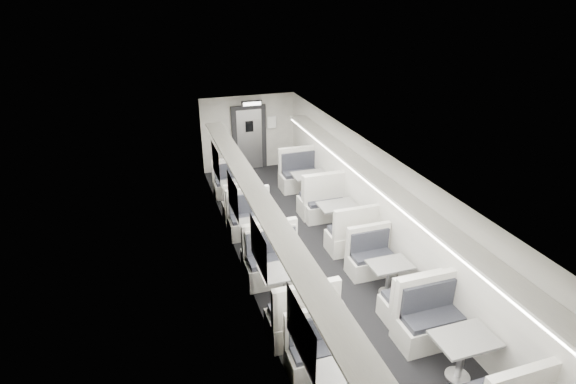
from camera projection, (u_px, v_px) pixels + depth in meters
room at (317, 217)px, 9.14m from camera, size 3.24×12.24×2.64m
booth_left_a at (236, 194)px, 12.16m from camera, size 0.96×1.95×1.04m
booth_left_b at (259, 236)px, 10.05m from camera, size 1.05×2.13×1.14m
booth_left_c at (286, 288)px, 8.29m from camera, size 1.14×2.32×1.24m
booth_right_a at (310, 187)px, 12.39m from camera, size 1.14×2.31×1.23m
booth_right_b at (337, 219)px, 10.79m from camera, size 1.08×2.19×1.17m
booth_right_c at (388, 278)px, 8.67m from camera, size 0.96×1.96×1.05m
booth_right_d at (461, 357)px, 6.76m from camera, size 1.11×2.25×1.21m
passenger at (254, 199)px, 11.08m from camera, size 0.53×0.37×1.39m
window_a at (216, 161)px, 11.59m from camera, size 0.02×1.18×0.84m
window_b at (233, 196)px, 9.69m from camera, size 0.02×1.18×0.84m
window_c at (259, 248)px, 7.79m from camera, size 0.02×1.18×0.84m
window_d at (301, 333)px, 5.89m from camera, size 0.02×1.18×0.84m
luggage_rack_left at (261, 200)px, 8.23m from camera, size 0.46×10.40×0.09m
luggage_rack_right at (382, 183)px, 8.92m from camera, size 0.46×10.40×0.09m
vestibule_door at (249, 138)px, 14.32m from camera, size 1.10×0.13×2.10m
exit_sign at (252, 103)px, 13.38m from camera, size 0.62×0.12×0.16m
wall_notice at (272, 122)px, 14.33m from camera, size 0.32×0.02×0.40m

